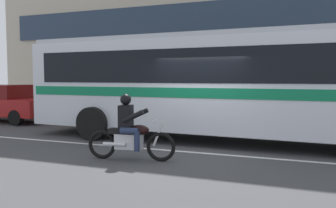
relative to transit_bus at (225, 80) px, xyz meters
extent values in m
plane|color=#3D3D3F|center=(-0.48, -1.19, -1.88)|extent=(60.00, 60.00, 0.00)
cube|color=#B7B2A8|center=(-0.48, 3.91, -1.81)|extent=(28.00, 3.80, 0.15)
cube|color=silver|center=(-0.48, -1.79, -1.88)|extent=(26.60, 0.14, 0.01)
cube|color=#233347|center=(-0.48, 5.77, 2.92)|extent=(25.76, 0.10, 1.40)
cube|color=silver|center=(0.00, 0.01, -0.15)|extent=(12.76, 3.11, 2.70)
cube|color=black|center=(0.00, 0.01, 0.40)|extent=(11.75, 3.10, 0.96)
cube|color=#0F7247|center=(0.00, 0.01, -0.35)|extent=(12.51, 3.13, 0.28)
cube|color=#ADB1BA|center=(0.00, 0.01, 1.26)|extent=(12.50, 2.97, 0.16)
cylinder|color=black|center=(-3.92, -1.17, -1.36)|extent=(1.04, 0.30, 1.04)
torus|color=black|center=(-0.85, -3.02, -1.54)|extent=(0.70, 0.21, 0.69)
torus|color=black|center=(-2.27, -3.27, -1.54)|extent=(0.70, 0.21, 0.69)
cube|color=silver|center=(-1.61, -3.16, -1.44)|extent=(0.68, 0.39, 0.36)
ellipsoid|color=black|center=(-1.36, -3.11, -1.16)|extent=(0.52, 0.36, 0.24)
cube|color=black|center=(-1.81, -3.19, -1.20)|extent=(0.60, 0.35, 0.12)
cylinder|color=silver|center=(-0.90, -3.03, -1.24)|extent=(0.28, 0.10, 0.58)
cylinder|color=silver|center=(-0.98, -3.05, -0.92)|extent=(0.15, 0.64, 0.04)
cylinder|color=silver|center=(-1.88, -3.37, -1.49)|extent=(0.56, 0.18, 0.09)
cube|color=black|center=(-1.68, -3.17, -0.86)|extent=(0.34, 0.40, 0.56)
sphere|color=black|center=(-1.68, -3.17, -0.45)|extent=(0.26, 0.26, 0.26)
cylinder|color=#232D4C|center=(-1.57, -2.97, -1.16)|extent=(0.44, 0.22, 0.15)
cylinder|color=#232D4C|center=(-1.39, -2.94, -1.40)|extent=(0.13, 0.13, 0.46)
cylinder|color=#232D4C|center=(-1.51, -3.32, -1.16)|extent=(0.44, 0.22, 0.15)
cylinder|color=#232D4C|center=(-1.33, -3.29, -1.40)|extent=(0.13, 0.13, 0.46)
cylinder|color=black|center=(-1.48, -2.93, -0.82)|extent=(0.53, 0.20, 0.32)
cylinder|color=black|center=(-1.41, -3.32, -0.82)|extent=(0.53, 0.20, 0.32)
cube|color=maroon|center=(-10.11, 1.41, -1.20)|extent=(4.49, 1.91, 0.72)
cube|color=#560E0E|center=(-10.33, 1.41, -0.54)|extent=(2.35, 1.64, 0.60)
cylinder|color=black|center=(-8.73, 0.55, -1.56)|extent=(0.64, 0.22, 0.64)
camera|label=1|loc=(2.28, -10.53, 0.06)|focal=37.89mm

